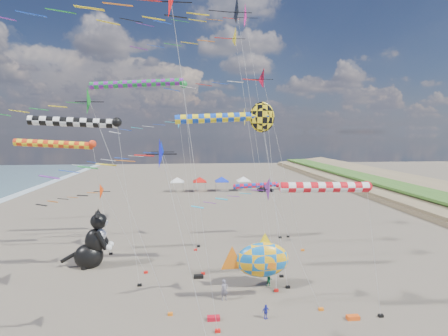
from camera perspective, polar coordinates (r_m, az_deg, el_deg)
delta_kite_0 at (r=38.66m, az=-9.92°, el=6.99°), size 9.26×1.84×15.50m
delta_kite_1 at (r=37.23m, az=-1.57°, el=19.99°), size 14.07×2.19×23.93m
delta_kite_2 at (r=25.45m, az=-20.06°, el=9.63°), size 10.82×2.11×16.59m
delta_kite_3 at (r=25.36m, az=8.45°, el=-4.13°), size 8.43×1.97×10.30m
delta_kite_4 at (r=34.17m, az=-19.98°, el=-4.28°), size 8.84×1.69×8.80m
delta_kite_5 at (r=31.98m, az=-11.35°, el=2.29°), size 10.85×2.23×12.86m
delta_kite_6 at (r=44.71m, az=3.35°, el=23.38°), size 16.32×3.28×28.69m
delta_kite_7 at (r=33.15m, az=0.89°, el=23.70°), size 14.80×2.88×25.23m
delta_kite_8 at (r=17.65m, az=-11.82°, el=1.11°), size 8.19×1.79×13.23m
delta_kite_9 at (r=38.33m, az=5.58°, el=13.86°), size 14.01×2.44×20.25m
delta_kite_10 at (r=23.41m, az=-10.62°, el=24.49°), size 12.70×2.76×22.54m
windsock_0 at (r=43.77m, az=5.60°, el=-2.91°), size 7.31×0.63×7.09m
windsock_1 at (r=31.13m, az=-22.57°, el=6.81°), size 8.53×0.80×14.61m
windsock_2 at (r=40.57m, az=-25.41°, el=3.49°), size 9.43×0.81×12.55m
windsock_3 at (r=25.09m, az=16.89°, el=-3.12°), size 7.78×0.76×10.02m
windsock_4 at (r=30.62m, az=0.48°, el=8.10°), size 9.76×0.84×15.05m
windsock_5 at (r=40.38m, az=-13.33°, el=13.16°), size 11.76×0.83×19.09m
angelfish_kite at (r=30.76m, az=5.86°, el=8.04°), size 3.74×3.02×16.00m
cat_inflatable at (r=37.71m, az=-20.83°, el=-10.68°), size 4.36×2.30×5.78m
fish_inflatable at (r=31.25m, az=6.19°, el=-14.64°), size 6.14×2.17×4.81m
person_adult at (r=29.48m, az=0.06°, el=-19.29°), size 0.73×0.60×1.71m
child_green at (r=32.16m, az=7.43°, el=-17.69°), size 0.63×0.54×1.12m
child_blue at (r=27.32m, az=6.82°, el=-22.26°), size 0.67×0.46×1.06m
kite_bag_0 at (r=28.78m, az=20.30°, el=-21.91°), size 0.90×0.44×0.30m
kite_bag_1 at (r=33.73m, az=-4.18°, el=-17.25°), size 0.90×0.44×0.30m
kite_bag_2 at (r=39.80m, az=7.97°, el=-13.61°), size 0.90×0.44×0.30m
kite_bag_3 at (r=27.16m, az=-1.71°, el=-23.31°), size 0.90×0.44×0.30m
tent_row at (r=78.91m, az=-2.18°, el=-1.56°), size 19.20×4.20×3.80m
parked_car at (r=79.06m, az=6.81°, el=-3.42°), size 3.74×1.54×1.27m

